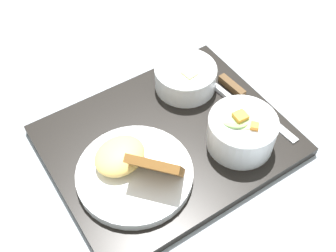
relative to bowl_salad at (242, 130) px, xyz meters
The scene contains 7 objects.
ground_plane 0.13m from the bowl_salad, 44.33° to the right, with size 4.00×4.00×0.00m, color #99A3AD.
serving_tray 0.13m from the bowl_salad, 44.33° to the right, with size 0.42×0.35×0.02m.
bowl_salad is the anchor object (origin of this frame).
bowl_soup 0.16m from the bowl_salad, 95.50° to the right, with size 0.11×0.11×0.05m.
plate_main 0.18m from the bowl_salad, 18.23° to the right, with size 0.18×0.18×0.08m.
knife 0.11m from the bowl_salad, 138.60° to the right, with size 0.02×0.19×0.01m.
spoon 0.09m from the bowl_salad, 133.30° to the right, with size 0.04×0.14×0.01m.
Camera 1 is at (0.27, 0.34, 0.58)m, focal length 45.00 mm.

